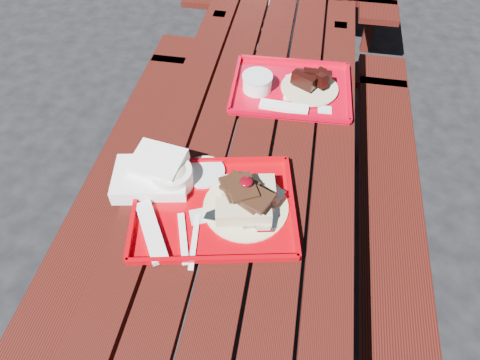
{
  "coord_description": "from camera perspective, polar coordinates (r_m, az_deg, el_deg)",
  "views": [
    {
      "loc": [
        0.15,
        -1.0,
        1.85
      ],
      "look_at": [
        0.0,
        -0.15,
        0.82
      ],
      "focal_mm": 32.0,
      "sensor_mm": 36.0,
      "label": 1
    }
  ],
  "objects": [
    {
      "name": "white_cloth",
      "position": [
        1.43,
        -11.5,
        0.79
      ],
      "size": [
        0.27,
        0.22,
        0.1
      ],
      "color": "white",
      "rests_on": "picnic_table_near"
    },
    {
      "name": "far_tray",
      "position": [
        1.77,
        6.57,
        12.17
      ],
      "size": [
        0.49,
        0.39,
        0.08
      ],
      "color": "#BC0017",
      "rests_on": "picnic_table_near"
    },
    {
      "name": "near_tray",
      "position": [
        1.35,
        -3.56,
        -2.25
      ],
      "size": [
        0.57,
        0.49,
        0.16
      ],
      "color": "#AF0009",
      "rests_on": "picnic_table_near"
    },
    {
      "name": "ground",
      "position": [
        2.11,
        0.72,
        -11.33
      ],
      "size": [
        60.0,
        60.0,
        0.0
      ],
      "primitive_type": "plane",
      "color": "black",
      "rests_on": "ground"
    },
    {
      "name": "picnic_table_near",
      "position": [
        1.64,
        0.91,
        -1.88
      ],
      "size": [
        1.41,
        2.4,
        0.75
      ],
      "color": "#39120B",
      "rests_on": "ground"
    }
  ]
}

